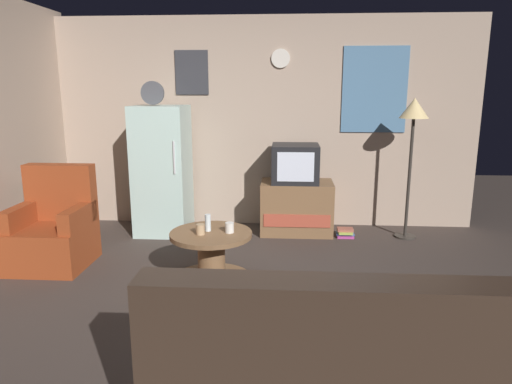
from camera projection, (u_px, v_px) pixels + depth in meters
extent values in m
plane|color=#3D332D|center=(245.00, 312.00, 3.57)|extent=(12.00, 12.00, 0.00)
cube|color=tan|center=(262.00, 124.00, 5.68)|extent=(5.20, 0.10, 2.53)
cube|color=teal|center=(375.00, 90.00, 5.45)|extent=(0.76, 0.02, 1.00)
cube|color=#333338|center=(192.00, 73.00, 5.54)|extent=(0.40, 0.02, 0.52)
cylinder|color=silver|center=(281.00, 58.00, 5.44)|extent=(0.22, 0.03, 0.22)
cube|color=silver|center=(162.00, 170.00, 5.40)|extent=(0.60, 0.60, 1.50)
cylinder|color=silver|center=(174.00, 158.00, 5.05)|extent=(0.02, 0.02, 0.36)
cylinder|color=#4C4C51|center=(153.00, 93.00, 5.13)|extent=(0.26, 0.04, 0.26)
cube|color=brown|center=(297.00, 207.00, 5.48)|extent=(0.84, 0.52, 0.62)
cube|color=#AD4733|center=(297.00, 221.00, 5.25)|extent=(0.76, 0.01, 0.15)
cube|color=black|center=(295.00, 163.00, 5.37)|extent=(0.54, 0.50, 0.44)
cube|color=silver|center=(296.00, 167.00, 5.12)|extent=(0.41, 0.01, 0.33)
cylinder|color=#332D28|center=(405.00, 236.00, 5.36)|extent=(0.24, 0.24, 0.02)
cylinder|color=#332D28|center=(409.00, 178.00, 5.21)|extent=(0.04, 0.04, 1.40)
cone|color=#F2D18C|center=(414.00, 108.00, 5.04)|extent=(0.32, 0.32, 0.22)
cylinder|color=brown|center=(212.00, 280.00, 4.12)|extent=(0.72, 0.72, 0.04)
cylinder|color=brown|center=(212.00, 257.00, 4.07)|extent=(0.24, 0.24, 0.43)
cylinder|color=brown|center=(211.00, 234.00, 4.02)|extent=(0.72, 0.72, 0.04)
cylinder|color=silver|center=(208.00, 223.00, 4.04)|extent=(0.05, 0.05, 0.15)
cylinder|color=silver|center=(230.00, 228.00, 4.00)|extent=(0.08, 0.08, 0.09)
cylinder|color=tan|center=(200.00, 229.00, 3.95)|extent=(0.08, 0.08, 0.09)
cube|color=maroon|center=(53.00, 246.00, 4.45)|extent=(0.68, 0.68, 0.40)
cube|color=maroon|center=(61.00, 192.00, 4.60)|extent=(0.68, 0.16, 0.56)
cube|color=maroon|center=(21.00, 216.00, 4.40)|extent=(0.12, 0.60, 0.20)
cube|color=maroon|center=(78.00, 217.00, 4.37)|extent=(0.12, 0.60, 0.20)
cube|color=#38281E|center=(336.00, 339.00, 1.95)|extent=(1.70, 0.20, 0.52)
cube|color=#B73F8E|center=(345.00, 236.00, 5.37)|extent=(0.19, 0.18, 0.03)
cube|color=#3E6199|center=(345.00, 234.00, 5.37)|extent=(0.21, 0.12, 0.02)
cube|color=#A5BA4B|center=(345.00, 232.00, 5.36)|extent=(0.16, 0.18, 0.03)
cube|color=#9F5545|center=(345.00, 229.00, 5.36)|extent=(0.18, 0.13, 0.03)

